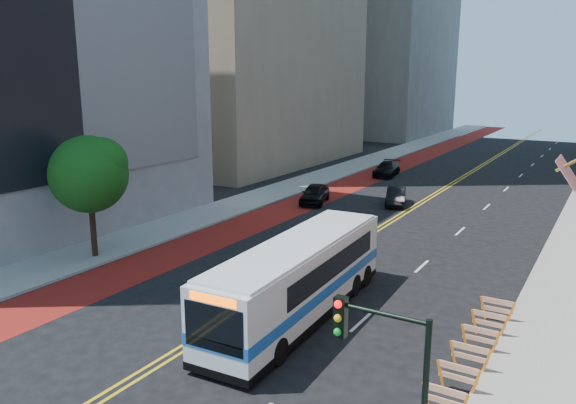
# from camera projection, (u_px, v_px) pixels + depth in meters

# --- Properties ---
(ground) EXTENTS (160.00, 160.00, 0.00)m
(ground) POSITION_uv_depth(u_px,v_px,m) (175.00, 353.00, 20.65)
(ground) COLOR black
(ground) RESTS_ON ground
(sidewalk_left) EXTENTS (4.00, 140.00, 0.15)m
(sidewalk_left) POSITION_uv_depth(u_px,v_px,m) (298.00, 184.00, 51.74)
(sidewalk_left) COLOR gray
(sidewalk_left) RESTS_ON ground
(bus_lane_paint) EXTENTS (3.60, 140.00, 0.01)m
(bus_lane_paint) POSITION_uv_depth(u_px,v_px,m) (336.00, 190.00, 49.80)
(bus_lane_paint) COLOR maroon
(bus_lane_paint) RESTS_ON ground
(center_line_inner) EXTENTS (0.14, 140.00, 0.01)m
(center_line_inner) POSITION_uv_depth(u_px,v_px,m) (424.00, 200.00, 45.84)
(center_line_inner) COLOR gold
(center_line_inner) RESTS_ON ground
(center_line_outer) EXTENTS (0.14, 140.00, 0.01)m
(center_line_outer) POSITION_uv_depth(u_px,v_px,m) (428.00, 200.00, 45.66)
(center_line_outer) COLOR gold
(center_line_outer) RESTS_ON ground
(lane_dashes) EXTENTS (0.14, 98.20, 0.01)m
(lane_dashes) POSITION_uv_depth(u_px,v_px,m) (506.00, 189.00, 50.03)
(lane_dashes) COLOR silver
(lane_dashes) RESTS_ON ground
(construction_barriers) EXTENTS (1.42, 10.91, 1.00)m
(construction_barriers) POSITION_uv_depth(u_px,v_px,m) (464.00, 364.00, 18.56)
(construction_barriers) COLOR orange
(construction_barriers) RESTS_ON ground
(street_tree) EXTENTS (4.20, 4.20, 6.70)m
(street_tree) POSITION_uv_depth(u_px,v_px,m) (90.00, 171.00, 30.24)
(street_tree) COLOR black
(street_tree) RESTS_ON sidewalk_left
(traffic_signal) EXTENTS (2.21, 0.34, 5.07)m
(traffic_signal) POSITION_uv_depth(u_px,v_px,m) (386.00, 372.00, 12.17)
(traffic_signal) COLOR black
(traffic_signal) RESTS_ON sidewalk_right
(transit_bus) EXTENTS (3.21, 12.17, 3.31)m
(transit_bus) POSITION_uv_depth(u_px,v_px,m) (300.00, 277.00, 23.46)
(transit_bus) COLOR silver
(transit_bus) RESTS_ON ground
(car_a) EXTENTS (2.90, 4.76, 1.51)m
(car_a) POSITION_uv_depth(u_px,v_px,m) (315.00, 194.00, 44.51)
(car_a) COLOR black
(car_a) RESTS_ON ground
(car_b) EXTENTS (2.53, 4.28, 1.33)m
(car_b) POSITION_uv_depth(u_px,v_px,m) (396.00, 197.00, 43.89)
(car_b) COLOR black
(car_b) RESTS_ON ground
(car_c) EXTENTS (2.60, 5.07, 1.41)m
(car_c) POSITION_uv_depth(u_px,v_px,m) (387.00, 169.00, 56.36)
(car_c) COLOR black
(car_c) RESTS_ON ground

